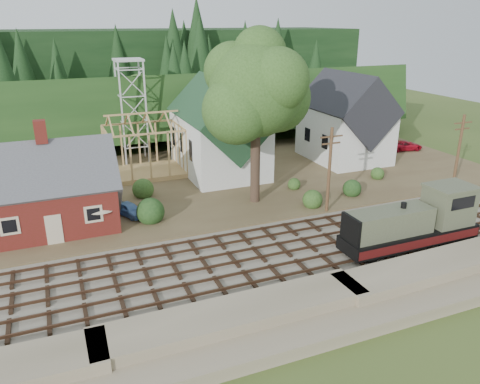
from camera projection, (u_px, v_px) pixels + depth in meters
name	position (u px, v px, depth m)	size (l,w,h in m)	color
ground	(284.00, 252.00, 35.58)	(140.00, 140.00, 0.00)	#384C1E
embankment	(349.00, 313.00, 28.21)	(64.00, 5.00, 1.60)	#7F7259
railroad_bed	(284.00, 251.00, 35.55)	(64.00, 11.00, 0.16)	#726B5B
village_flat	(208.00, 180.00, 51.14)	(64.00, 26.00, 0.30)	brown
hillside	(158.00, 134.00, 72.01)	(70.00, 28.00, 8.00)	#1E3F19
ridge	(139.00, 116.00, 85.89)	(80.00, 20.00, 12.00)	black
depot	(50.00, 194.00, 38.30)	(10.80, 7.41, 9.00)	#561E13
church	(220.00, 130.00, 51.56)	(8.40, 15.17, 13.00)	silver
farmhouse	(345.00, 123.00, 56.79)	(8.40, 10.80, 10.60)	silver
timber_frame	(144.00, 149.00, 51.39)	(8.20, 6.20, 6.99)	tan
lattice_tower	(130.00, 80.00, 54.24)	(3.20, 3.20, 12.12)	silver
big_tree	(257.00, 96.00, 41.55)	(10.90, 8.40, 14.70)	#38281E
telegraph_pole_near	(329.00, 169.00, 41.11)	(2.20, 0.28, 8.00)	#4C331E
telegraph_pole_far	(458.00, 152.00, 46.46)	(2.20, 0.28, 8.00)	#4C331E
locomotive	(415.00, 223.00, 35.71)	(11.21, 2.80, 4.51)	black
car_blue	(129.00, 209.00, 41.28)	(1.40, 3.48, 1.19)	#5F8CCC
car_red	(405.00, 146.00, 61.98)	(2.06, 4.46, 1.24)	#B70E20
patio_set	(100.00, 208.00, 37.46)	(2.28, 2.28, 2.54)	silver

